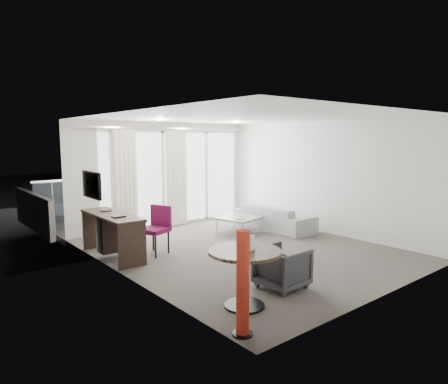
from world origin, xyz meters
TOP-DOWN VIEW (x-y plane):
  - floor at (0.00, 0.00)m, footprint 5.00×6.00m
  - ceiling at (0.00, 0.00)m, footprint 5.00×6.00m
  - wall_left at (-2.50, 0.00)m, footprint 0.00×6.00m
  - wall_right at (2.50, 0.00)m, footprint 0.00×6.00m
  - wall_front at (0.00, -3.00)m, footprint 5.00×0.00m
  - window_panel at (0.30, 2.98)m, footprint 4.00×0.02m
  - window_frame at (0.30, 2.97)m, footprint 4.10×0.06m
  - curtain_left at (-1.15, 2.82)m, footprint 0.60×0.20m
  - curtain_right at (0.25, 2.82)m, footprint 0.60×0.20m
  - curtain_track at (0.00, 2.82)m, footprint 4.80×0.04m
  - downlight_a at (-0.90, 1.60)m, footprint 0.12×0.12m
  - downlight_b at (1.20, 1.60)m, footprint 0.12×0.12m
  - desk at (-2.21, 1.18)m, footprint 0.54×1.73m
  - tv at (-2.46, 1.45)m, footprint 0.05×0.80m
  - desk_chair at (-1.52, 0.84)m, footprint 0.64×0.62m
  - round_table at (-1.80, -2.03)m, footprint 1.01×1.01m
  - menu_card at (-1.74, -2.11)m, footprint 0.11×0.05m
  - red_lamp at (-2.33, -2.59)m, footprint 0.26×0.26m
  - tub_armchair at (-0.91, -1.88)m, footprint 0.70×0.68m
  - coffee_table at (0.85, 1.10)m, footprint 1.06×1.06m
  - remote at (0.85, 1.04)m, footprint 0.08×0.17m
  - magazine at (0.74, 0.98)m, footprint 0.32×0.36m
  - sofa at (1.82, 0.88)m, footprint 0.80×2.05m
  - terrace_slab at (0.30, 4.50)m, footprint 5.60×3.00m
  - rattan_chair_a at (0.69, 4.44)m, footprint 0.63×0.63m
  - rattan_chair_b at (2.00, 4.09)m, footprint 0.57×0.57m
  - rattan_table at (1.54, 3.76)m, footprint 0.53×0.53m
  - balustrade at (0.30, 5.95)m, footprint 5.50×0.06m

SIDE VIEW (x-z plane):
  - terrace_slab at x=0.30m, z-range -0.12..0.00m
  - floor at x=0.00m, z-range 0.00..0.00m
  - coffee_table at x=0.85m, z-range 0.00..0.39m
  - rattan_table at x=1.54m, z-range 0.00..0.46m
  - sofa at x=1.82m, z-range 0.00..0.60m
  - tub_armchair at x=-0.91m, z-range 0.00..0.61m
  - remote at x=0.85m, z-range 0.35..0.37m
  - magazine at x=0.74m, z-range 0.35..0.37m
  - rattan_chair_b at x=2.00m, z-range 0.00..0.74m
  - round_table at x=-1.80m, z-range 0.00..0.76m
  - desk at x=-2.21m, z-range 0.00..0.81m
  - rattan_chair_a at x=0.69m, z-range 0.00..0.82m
  - desk_chair at x=-1.52m, z-range 0.00..0.93m
  - balustrade at x=0.30m, z-range -0.02..1.02m
  - red_lamp at x=-2.33m, z-range 0.00..1.20m
  - menu_card at x=-1.74m, z-range 0.62..0.82m
  - window_panel at x=0.30m, z-range 0.01..2.39m
  - curtain_left at x=-1.15m, z-range 0.01..2.39m
  - curtain_right at x=0.25m, z-range 0.01..2.39m
  - window_frame at x=0.30m, z-range -0.02..2.42m
  - wall_left at x=-2.50m, z-range 0.00..2.60m
  - wall_right at x=2.50m, z-range 0.00..2.60m
  - wall_front at x=0.00m, z-range 0.00..2.60m
  - tv at x=-2.46m, z-range 1.10..1.60m
  - curtain_track at x=0.00m, z-range 2.43..2.47m
  - downlight_a at x=-0.90m, z-range 2.58..2.60m
  - downlight_b at x=1.20m, z-range 2.58..2.60m
  - ceiling at x=0.00m, z-range 2.60..2.60m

